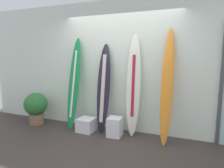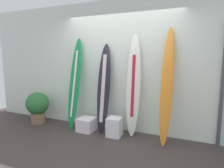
# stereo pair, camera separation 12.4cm
# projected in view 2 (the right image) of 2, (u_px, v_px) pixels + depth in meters

# --- Properties ---
(ground) EXTENTS (8.00, 8.00, 0.04)m
(ground) POSITION_uv_depth(u_px,v_px,m) (95.00, 156.00, 3.18)
(ground) COLOR #3B322F
(wall_back) EXTENTS (7.20, 0.20, 2.80)m
(wall_back) POSITION_uv_depth(u_px,v_px,m) (122.00, 67.00, 4.16)
(wall_back) COLOR silver
(wall_back) RESTS_ON ground
(surfboard_emerald) EXTENTS (0.30, 0.48, 2.04)m
(surfboard_emerald) POSITION_uv_depth(u_px,v_px,m) (75.00, 84.00, 4.27)
(surfboard_emerald) COLOR #157E3F
(surfboard_emerald) RESTS_ON ground
(surfboard_charcoal) EXTENTS (0.29, 0.38, 1.89)m
(surfboard_charcoal) POSITION_uv_depth(u_px,v_px,m) (104.00, 89.00, 4.06)
(surfboard_charcoal) COLOR black
(surfboard_charcoal) RESTS_ON ground
(surfboard_ivory) EXTENTS (0.31, 0.30, 2.06)m
(surfboard_ivory) POSITION_uv_depth(u_px,v_px,m) (133.00, 86.00, 3.85)
(surfboard_ivory) COLOR silver
(surfboard_ivory) RESTS_ON ground
(surfboard_sunset) EXTENTS (0.23, 0.48, 2.16)m
(surfboard_sunset) POSITION_uv_depth(u_px,v_px,m) (167.00, 87.00, 3.48)
(surfboard_sunset) COLOR orange
(surfboard_sunset) RESTS_ON ground
(display_block_left) EXTENTS (0.29, 0.29, 0.39)m
(display_block_left) POSITION_uv_depth(u_px,v_px,m) (114.00, 127.00, 3.89)
(display_block_left) COLOR white
(display_block_left) RESTS_ON ground
(display_block_center) EXTENTS (0.36, 0.36, 0.29)m
(display_block_center) POSITION_uv_depth(u_px,v_px,m) (87.00, 124.00, 4.17)
(display_block_center) COLOR white
(display_block_center) RESTS_ON ground
(potted_plant) EXTENTS (0.54, 0.54, 0.76)m
(potted_plant) POSITION_uv_depth(u_px,v_px,m) (38.00, 106.00, 4.62)
(potted_plant) COLOR #846349
(potted_plant) RESTS_ON ground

